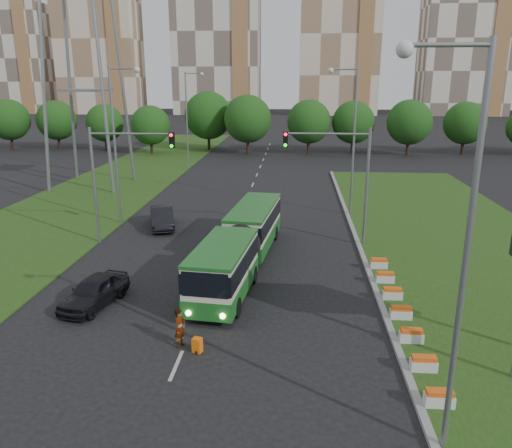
# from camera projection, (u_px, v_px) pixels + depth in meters

# --- Properties ---
(ground) EXTENTS (360.00, 360.00, 0.00)m
(ground) POSITION_uv_depth(u_px,v_px,m) (261.00, 304.00, 25.46)
(ground) COLOR black
(ground) RESTS_ON ground
(grass_median) EXTENTS (14.00, 60.00, 0.15)m
(grass_median) POSITION_uv_depth(u_px,v_px,m) (471.00, 256.00, 32.12)
(grass_median) COLOR #224112
(grass_median) RESTS_ON ground
(median_kerb) EXTENTS (0.30, 60.00, 0.18)m
(median_kerb) POSITION_uv_depth(u_px,v_px,m) (362.00, 253.00, 32.64)
(median_kerb) COLOR gray
(median_kerb) RESTS_ON ground
(left_verge) EXTENTS (12.00, 110.00, 0.10)m
(left_verge) POSITION_uv_depth(u_px,v_px,m) (102.00, 192.00, 50.75)
(left_verge) COLOR #224112
(left_verge) RESTS_ON ground
(lane_markings) EXTENTS (0.20, 100.00, 0.01)m
(lane_markings) POSITION_uv_depth(u_px,v_px,m) (243.00, 207.00, 44.84)
(lane_markings) COLOR #AAA9A3
(lane_markings) RESTS_ON ground
(flower_planters) EXTENTS (1.10, 13.70, 0.60)m
(flower_planters) POSITION_uv_depth(u_px,v_px,m) (401.00, 312.00, 23.48)
(flower_planters) COLOR silver
(flower_planters) RESTS_ON grass_median
(traffic_mast_median) EXTENTS (5.76, 0.32, 8.00)m
(traffic_mast_median) POSITION_uv_depth(u_px,v_px,m) (343.00, 168.00, 33.19)
(traffic_mast_median) COLOR gray
(traffic_mast_median) RESTS_ON ground
(traffic_mast_left) EXTENTS (5.76, 0.32, 8.00)m
(traffic_mast_left) POSITION_uv_depth(u_px,v_px,m) (116.00, 168.00, 33.38)
(traffic_mast_left) COLOR gray
(traffic_mast_left) RESTS_ON ground
(street_lamps) EXTENTS (36.00, 60.00, 12.00)m
(street_lamps) POSITION_uv_depth(u_px,v_px,m) (227.00, 157.00, 33.60)
(street_lamps) COLOR gray
(street_lamps) RESTS_ON ground
(tree_line) EXTENTS (120.00, 8.00, 9.00)m
(tree_line) POSITION_uv_depth(u_px,v_px,m) (351.00, 124.00, 76.14)
(tree_line) COLOR #184712
(tree_line) RESTS_ON ground
(apartment_tower_west) EXTENTS (26.00, 15.00, 48.00)m
(apartment_tower_west) POSITION_uv_depth(u_px,v_px,m) (99.00, 40.00, 167.38)
(apartment_tower_west) COLOR beige
(apartment_tower_west) RESTS_ON ground
(apartment_tower_cwest) EXTENTS (28.00, 15.00, 52.00)m
(apartment_tower_cwest) POSITION_uv_depth(u_px,v_px,m) (217.00, 33.00, 163.81)
(apartment_tower_cwest) COLOR silver
(apartment_tower_cwest) RESTS_ON ground
(apartment_tower_ceast) EXTENTS (25.00, 15.00, 50.00)m
(apartment_tower_ceast) POSITION_uv_depth(u_px,v_px,m) (339.00, 35.00, 161.07)
(apartment_tower_ceast) COLOR beige
(apartment_tower_ceast) RESTS_ON ground
(apartment_tower_east) EXTENTS (27.00, 15.00, 47.00)m
(apartment_tower_east) POSITION_uv_depth(u_px,v_px,m) (466.00, 39.00, 158.47)
(apartment_tower_east) COLOR silver
(apartment_tower_east) RESTS_ON ground
(midrise_west) EXTENTS (22.00, 14.00, 36.00)m
(midrise_west) POSITION_uv_depth(u_px,v_px,m) (16.00, 59.00, 171.31)
(midrise_west) COLOR silver
(midrise_west) RESTS_ON ground
(articulated_bus) EXTENTS (2.45, 15.70, 2.59)m
(articulated_bus) POSITION_uv_depth(u_px,v_px,m) (241.00, 243.00, 29.87)
(articulated_bus) COLOR beige
(articulated_bus) RESTS_ON ground
(car_left_near) EXTENTS (2.73, 4.72, 1.51)m
(car_left_near) POSITION_uv_depth(u_px,v_px,m) (94.00, 291.00, 25.09)
(car_left_near) COLOR black
(car_left_near) RESTS_ON ground
(car_left_far) EXTENTS (3.05, 5.09, 1.58)m
(car_left_far) POSITION_uv_depth(u_px,v_px,m) (162.00, 218.00, 38.40)
(car_left_far) COLOR black
(car_left_far) RESTS_ON ground
(pedestrian) EXTENTS (0.61, 0.74, 1.73)m
(pedestrian) POSITION_uv_depth(u_px,v_px,m) (180.00, 328.00, 21.13)
(pedestrian) COLOR gray
(pedestrian) RESTS_ON ground
(shopping_trolley) EXTENTS (0.37, 0.39, 0.64)m
(shopping_trolley) POSITION_uv_depth(u_px,v_px,m) (197.00, 345.00, 20.83)
(shopping_trolley) COLOR orange
(shopping_trolley) RESTS_ON ground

